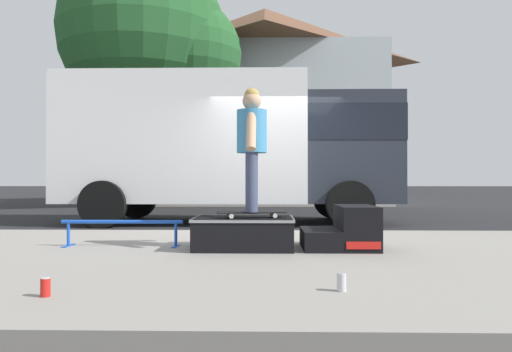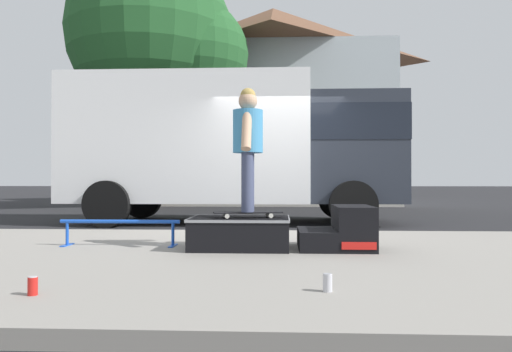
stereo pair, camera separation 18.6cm
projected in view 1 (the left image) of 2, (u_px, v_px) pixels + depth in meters
The scene contains 12 objects.
ground_plane at pixel (278, 234), 7.93m from camera, with size 140.00×140.00×0.00m, color black.
sidewalk_slab at pixel (285, 261), 4.93m from camera, with size 50.00×5.00×0.12m, color gray.
skate_box at pixel (244, 232), 5.46m from camera, with size 1.13×0.84×0.36m.
kicker_ramp at pixel (345, 231), 5.44m from camera, with size 0.83×0.80×0.49m.
grind_rail at pixel (122, 227), 5.61m from camera, with size 1.44×0.28×0.31m.
skateboard at pixel (252, 213), 5.41m from camera, with size 0.80×0.37×0.07m.
skater_kid at pixel (252, 139), 5.42m from camera, with size 0.34×0.73×1.42m.
soda_can at pixel (45, 287), 3.18m from camera, with size 0.07×0.07×0.13m.
soda_can_b at pixel (341, 282), 3.33m from camera, with size 0.07×0.07×0.13m.
box_truck at pixel (232, 143), 10.17m from camera, with size 6.91×2.63×3.05m.
street_tree_main at pixel (152, 39), 15.49m from camera, with size 5.93×5.39×8.39m.
house_behind at pixel (265, 103), 20.50m from camera, with size 9.54×8.23×8.40m.
Camera 1 is at (-0.19, -7.95, 0.90)m, focal length 33.30 mm.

